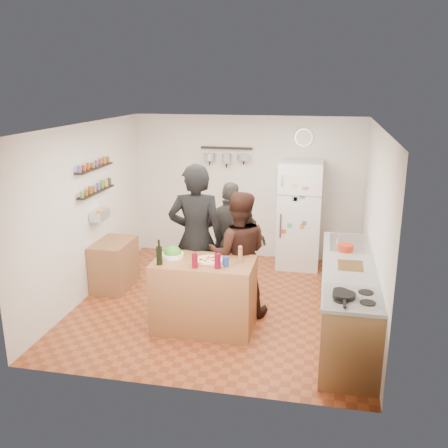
% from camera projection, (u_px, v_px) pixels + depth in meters
% --- Properties ---
extents(room_shell, '(4.20, 4.20, 4.20)m').
position_uv_depth(room_shell, '(228.00, 212.00, 7.16)').
color(room_shell, brown).
rests_on(room_shell, ground).
extents(prep_island, '(1.25, 0.72, 0.91)m').
position_uv_depth(prep_island, '(204.00, 295.00, 6.31)').
color(prep_island, brown).
rests_on(prep_island, floor).
extents(pizza_board, '(0.42, 0.34, 0.02)m').
position_uv_depth(pizza_board, '(210.00, 261.00, 6.15)').
color(pizza_board, '#9A5438').
rests_on(pizza_board, prep_island).
extents(pizza, '(0.34, 0.34, 0.02)m').
position_uv_depth(pizza, '(210.00, 260.00, 6.14)').
color(pizza, beige).
rests_on(pizza, pizza_board).
extents(salad_bowl, '(0.28, 0.28, 0.06)m').
position_uv_depth(salad_bowl, '(172.00, 255.00, 6.30)').
color(salad_bowl, white).
rests_on(salad_bowl, prep_island).
extents(wine_bottle, '(0.07, 0.07, 0.23)m').
position_uv_depth(wine_bottle, '(159.00, 256.00, 6.04)').
color(wine_bottle, black).
rests_on(wine_bottle, prep_island).
extents(wine_glass_near, '(0.07, 0.07, 0.17)m').
position_uv_depth(wine_glass_near, '(195.00, 261.00, 5.94)').
color(wine_glass_near, '#610816').
rests_on(wine_glass_near, prep_island).
extents(wine_glass_far, '(0.08, 0.08, 0.18)m').
position_uv_depth(wine_glass_far, '(218.00, 261.00, 5.93)').
color(wine_glass_far, '#540719').
rests_on(wine_glass_far, prep_island).
extents(pepper_mill, '(0.05, 0.05, 0.17)m').
position_uv_depth(pepper_mill, '(240.00, 256.00, 6.12)').
color(pepper_mill, '#945D3E').
rests_on(pepper_mill, prep_island).
extents(salt_canister, '(0.07, 0.07, 0.12)m').
position_uv_depth(salt_canister, '(226.00, 262.00, 5.99)').
color(salt_canister, navy).
rests_on(salt_canister, prep_island).
extents(person_left, '(0.81, 0.59, 2.05)m').
position_uv_depth(person_left, '(196.00, 239.00, 6.68)').
color(person_left, black).
rests_on(person_left, floor).
extents(person_center, '(0.93, 0.78, 1.70)m').
position_uv_depth(person_center, '(238.00, 254.00, 6.61)').
color(person_center, black).
rests_on(person_center, floor).
extents(person_back, '(1.00, 0.43, 1.70)m').
position_uv_depth(person_back, '(231.00, 240.00, 7.18)').
color(person_back, '#2C2927').
rests_on(person_back, floor).
extents(counter_run, '(0.63, 2.63, 0.90)m').
position_uv_depth(counter_run, '(348.00, 300.00, 6.16)').
color(counter_run, '#9E7042').
rests_on(counter_run, floor).
extents(stove_top, '(0.60, 0.62, 0.02)m').
position_uv_depth(stove_top, '(354.00, 298.00, 5.14)').
color(stove_top, white).
rests_on(stove_top, counter_run).
extents(skillet, '(0.24, 0.24, 0.05)m').
position_uv_depth(skillet, '(344.00, 295.00, 5.12)').
color(skillet, black).
rests_on(skillet, stove_top).
extents(sink, '(0.50, 0.80, 0.03)m').
position_uv_depth(sink, '(348.00, 243.00, 6.83)').
color(sink, silver).
rests_on(sink, counter_run).
extents(cutting_board, '(0.30, 0.40, 0.02)m').
position_uv_depth(cutting_board, '(350.00, 266.00, 6.01)').
color(cutting_board, olive).
rests_on(cutting_board, counter_run).
extents(red_bowl, '(0.21, 0.21, 0.09)m').
position_uv_depth(red_bowl, '(345.00, 248.00, 6.51)').
color(red_bowl, '#B02814').
rests_on(red_bowl, counter_run).
extents(fridge, '(0.70, 0.68, 1.80)m').
position_uv_depth(fridge, '(299.00, 215.00, 8.35)').
color(fridge, white).
rests_on(fridge, floor).
extents(wall_clock, '(0.30, 0.03, 0.30)m').
position_uv_depth(wall_clock, '(304.00, 137.00, 8.31)').
color(wall_clock, silver).
rests_on(wall_clock, back_wall).
extents(spice_shelf_lower, '(0.12, 1.00, 0.02)m').
position_uv_depth(spice_shelf_lower, '(96.00, 192.00, 7.29)').
color(spice_shelf_lower, black).
rests_on(spice_shelf_lower, left_wall).
extents(spice_shelf_upper, '(0.12, 1.00, 0.02)m').
position_uv_depth(spice_shelf_upper, '(95.00, 168.00, 7.19)').
color(spice_shelf_upper, black).
rests_on(spice_shelf_upper, left_wall).
extents(produce_basket, '(0.18, 0.35, 0.14)m').
position_uv_depth(produce_basket, '(100.00, 215.00, 7.38)').
color(produce_basket, silver).
rests_on(produce_basket, left_wall).
extents(side_table, '(0.50, 0.80, 0.73)m').
position_uv_depth(side_table, '(114.00, 264.00, 7.61)').
color(side_table, '#9A6A40').
rests_on(side_table, floor).
extents(pot_rack, '(0.90, 0.04, 0.04)m').
position_uv_depth(pot_rack, '(227.00, 148.00, 8.55)').
color(pot_rack, black).
rests_on(pot_rack, back_wall).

